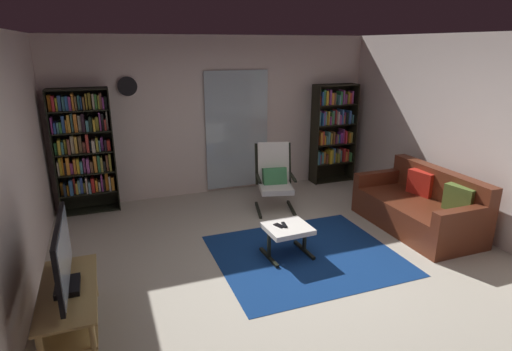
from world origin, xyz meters
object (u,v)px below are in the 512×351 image
television (63,258)px  leather_sofa (420,208)px  ottoman (287,231)px  cell_phone (279,226)px  bookshelf_near_sofa (332,130)px  tv_stand (70,303)px  lounge_armchair (274,175)px  bookshelf_near_tv (83,148)px  tv_remote (284,225)px  wall_clock (127,86)px

television → leather_sofa: bearing=9.1°
television → ottoman: bearing=14.8°
cell_phone → bookshelf_near_sofa: bearing=28.0°
television → leather_sofa: (4.42, 0.71, -0.45)m
leather_sofa → cell_phone: bearing=-178.8°
ottoman → cell_phone: cell_phone is taller
bookshelf_near_sofa → cell_phone: 3.18m
tv_stand → lounge_armchair: size_ratio=1.14×
lounge_armchair → bookshelf_near_tv: bearing=161.5°
tv_stand → television: bearing=-73.8°
bookshelf_near_tv → ottoman: 3.32m
bookshelf_near_sofa → cell_phone: size_ratio=12.74×
tv_stand → tv_remote: tv_stand is taller
lounge_armchair → ottoman: bearing=-107.1°
ottoman → tv_remote: bearing=140.6°
tv_stand → leather_sofa: bearing=9.0°
bookshelf_near_tv → cell_phone: bearing=-47.4°
bookshelf_near_sofa → tv_remote: size_ratio=12.39×
tv_stand → bookshelf_near_tv: size_ratio=0.62×
bookshelf_near_tv → leather_sofa: 4.91m
tv_remote → bookshelf_near_sofa: bearing=58.0°
bookshelf_near_tv → bookshelf_near_sofa: (4.22, 0.01, -0.04)m
television → lounge_armchair: 3.51m
cell_phone → tv_stand: bearing=175.6°
bookshelf_near_tv → wall_clock: bearing=12.3°
bookshelf_near_sofa → ottoman: bearing=-129.9°
television → tv_remote: 2.45m
lounge_armchair → tv_remote: bearing=-108.5°
bookshelf_near_sofa → lounge_armchair: bookshelf_near_sofa is taller
lounge_armchair → cell_phone: 1.54m
cell_phone → wall_clock: 3.21m
television → tv_remote: size_ratio=7.13×
television → bookshelf_near_tv: bookshelf_near_tv is taller
ottoman → tv_remote: tv_remote is taller
bookshelf_near_tv → ottoman: size_ratio=3.46×
leather_sofa → wall_clock: bearing=145.7°
television → cell_phone: (2.27, 0.66, -0.35)m
leather_sofa → tv_remote: (-2.09, -0.06, 0.10)m
wall_clock → tv_stand: bearing=-105.1°
lounge_armchair → ottoman: lounge_armchair is taller
bookshelf_near_sofa → wall_clock: bearing=177.7°
bookshelf_near_tv → bookshelf_near_sofa: 4.22m
ottoman → cell_phone: 0.13m
tv_stand → television: (0.00, -0.01, 0.45)m
bookshelf_near_sofa → tv_remote: bearing=-130.6°
lounge_armchair → tv_stand: bearing=-143.5°
leather_sofa → wall_clock: (-3.58, 2.44, 1.55)m
tv_stand → bookshelf_near_tv: (0.13, 2.98, 0.70)m
tv_remote → cell_phone: size_ratio=1.03×
television → bookshelf_near_sofa: (4.35, 3.00, 0.21)m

